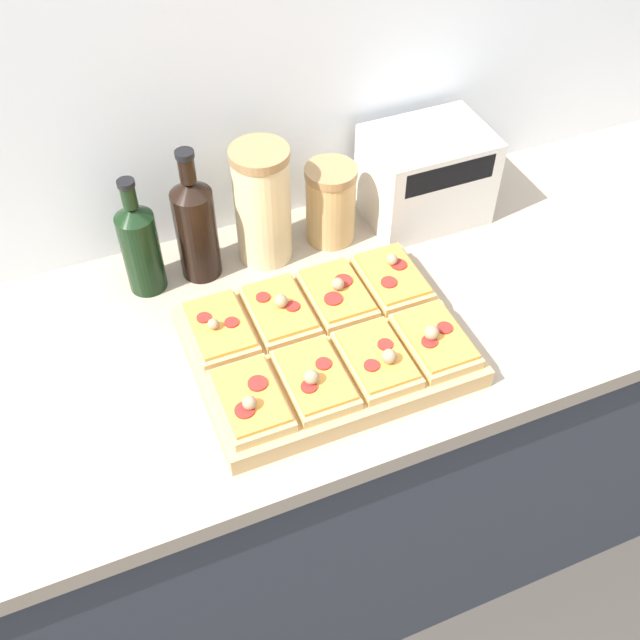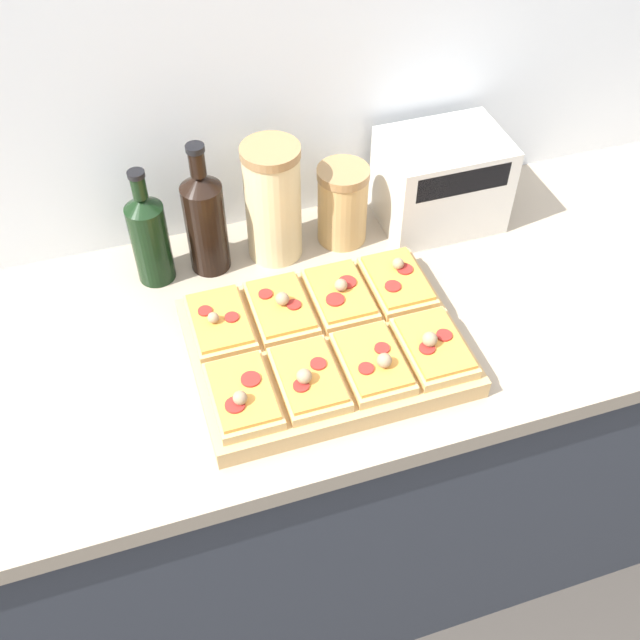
# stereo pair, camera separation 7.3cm
# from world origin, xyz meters

# --- Properties ---
(wall_back) EXTENTS (6.00, 0.06, 2.50)m
(wall_back) POSITION_xyz_m (0.00, 0.67, 1.25)
(wall_back) COLOR silver
(wall_back) RESTS_ON ground_plane
(kitchen_counter) EXTENTS (2.63, 0.67, 0.92)m
(kitchen_counter) POSITION_xyz_m (0.00, 0.32, 0.46)
(kitchen_counter) COLOR #333842
(kitchen_counter) RESTS_ON ground_plane
(cutting_board) EXTENTS (0.47, 0.36, 0.04)m
(cutting_board) POSITION_xyz_m (0.01, 0.23, 0.94)
(cutting_board) COLOR tan
(cutting_board) RESTS_ON kitchen_counter
(pizza_slice_back_left) EXTENTS (0.10, 0.16, 0.05)m
(pizza_slice_back_left) POSITION_xyz_m (-0.16, 0.32, 0.97)
(pizza_slice_back_left) COLOR tan
(pizza_slice_back_left) RESTS_ON cutting_board
(pizza_slice_back_midleft) EXTENTS (0.10, 0.16, 0.05)m
(pizza_slice_back_midleft) POSITION_xyz_m (-0.05, 0.32, 0.98)
(pizza_slice_back_midleft) COLOR tan
(pizza_slice_back_midleft) RESTS_ON cutting_board
(pizza_slice_back_midright) EXTENTS (0.10, 0.16, 0.05)m
(pizza_slice_back_midright) POSITION_xyz_m (0.07, 0.32, 0.98)
(pizza_slice_back_midright) COLOR tan
(pizza_slice_back_midright) RESTS_ON cutting_board
(pizza_slice_back_right) EXTENTS (0.10, 0.16, 0.05)m
(pizza_slice_back_right) POSITION_xyz_m (0.18, 0.32, 0.97)
(pizza_slice_back_right) COLOR tan
(pizza_slice_back_right) RESTS_ON cutting_board
(pizza_slice_front_left) EXTENTS (0.10, 0.16, 0.05)m
(pizza_slice_front_left) POSITION_xyz_m (-0.16, 0.15, 0.98)
(pizza_slice_front_left) COLOR tan
(pizza_slice_front_left) RESTS_ON cutting_board
(pizza_slice_front_midleft) EXTENTS (0.10, 0.16, 0.05)m
(pizza_slice_front_midleft) POSITION_xyz_m (-0.05, 0.15, 0.98)
(pizza_slice_front_midleft) COLOR tan
(pizza_slice_front_midleft) RESTS_ON cutting_board
(pizza_slice_front_midright) EXTENTS (0.10, 0.16, 0.05)m
(pizza_slice_front_midright) POSITION_xyz_m (0.07, 0.15, 0.98)
(pizza_slice_front_midright) COLOR tan
(pizza_slice_front_midright) RESTS_ON cutting_board
(pizza_slice_front_right) EXTENTS (0.10, 0.16, 0.05)m
(pizza_slice_front_right) POSITION_xyz_m (0.18, 0.15, 0.98)
(pizza_slice_front_right) COLOR tan
(pizza_slice_front_right) RESTS_ON cutting_board
(olive_oil_bottle) EXTENTS (0.07, 0.07, 0.25)m
(olive_oil_bottle) POSITION_xyz_m (-0.24, 0.53, 1.02)
(olive_oil_bottle) COLOR black
(olive_oil_bottle) RESTS_ON kitchen_counter
(wine_bottle) EXTENTS (0.08, 0.08, 0.28)m
(wine_bottle) POSITION_xyz_m (-0.14, 0.53, 1.04)
(wine_bottle) COLOR black
(wine_bottle) RESTS_ON kitchen_counter
(grain_jar_tall) EXTENTS (0.11, 0.11, 0.25)m
(grain_jar_tall) POSITION_xyz_m (-0.00, 0.53, 1.05)
(grain_jar_tall) COLOR beige
(grain_jar_tall) RESTS_ON kitchen_counter
(grain_jar_short) EXTENTS (0.10, 0.10, 0.17)m
(grain_jar_short) POSITION_xyz_m (0.14, 0.53, 1.01)
(grain_jar_short) COLOR tan
(grain_jar_short) RESTS_ON kitchen_counter
(toaster_oven) EXTENTS (0.27, 0.18, 0.20)m
(toaster_oven) POSITION_xyz_m (0.36, 0.53, 1.02)
(toaster_oven) COLOR beige
(toaster_oven) RESTS_ON kitchen_counter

